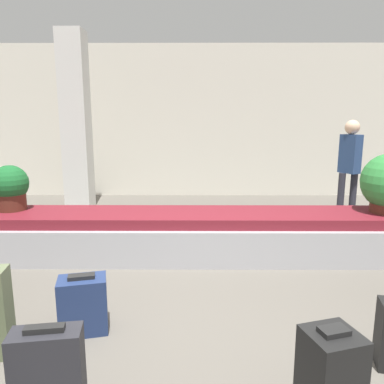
{
  "coord_description": "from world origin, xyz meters",
  "views": [
    {
      "loc": [
        0.02,
        -2.74,
        1.66
      ],
      "look_at": [
        0.0,
        1.66,
        0.8
      ],
      "focal_mm": 35.0,
      "sensor_mm": 36.0,
      "label": 1
    }
  ],
  "objects_px": {
    "suitcase_5": "(83,305)",
    "potted_plant_1": "(10,187)",
    "traveler_0": "(350,161)",
    "suitcase_1": "(330,379)",
    "pillar": "(76,122)"
  },
  "relations": [
    {
      "from": "pillar",
      "to": "suitcase_5",
      "type": "relative_size",
      "value": 6.71
    },
    {
      "from": "traveler_0",
      "to": "pillar",
      "type": "bearing_deg",
      "value": -127.32
    },
    {
      "from": "suitcase_5",
      "to": "traveler_0",
      "type": "xyz_separation_m",
      "value": [
        3.41,
        3.39,
        0.75
      ]
    },
    {
      "from": "pillar",
      "to": "traveler_0",
      "type": "bearing_deg",
      "value": -9.85
    },
    {
      "from": "pillar",
      "to": "traveler_0",
      "type": "relative_size",
      "value": 1.94
    },
    {
      "from": "pillar",
      "to": "potted_plant_1",
      "type": "distance_m",
      "value": 2.52
    },
    {
      "from": "suitcase_5",
      "to": "potted_plant_1",
      "type": "height_order",
      "value": "potted_plant_1"
    },
    {
      "from": "suitcase_1",
      "to": "traveler_0",
      "type": "xyz_separation_m",
      "value": [
        1.8,
        4.3,
        0.7
      ]
    },
    {
      "from": "pillar",
      "to": "suitcase_5",
      "type": "height_order",
      "value": "pillar"
    },
    {
      "from": "potted_plant_1",
      "to": "traveler_0",
      "type": "bearing_deg",
      "value": 18.25
    },
    {
      "from": "potted_plant_1",
      "to": "traveler_0",
      "type": "distance_m",
      "value": 5.06
    },
    {
      "from": "suitcase_5",
      "to": "suitcase_1",
      "type": "bearing_deg",
      "value": -42.95
    },
    {
      "from": "suitcase_5",
      "to": "potted_plant_1",
      "type": "bearing_deg",
      "value": 114.37
    },
    {
      "from": "suitcase_1",
      "to": "traveler_0",
      "type": "bearing_deg",
      "value": 50.69
    },
    {
      "from": "pillar",
      "to": "traveler_0",
      "type": "xyz_separation_m",
      "value": [
        4.69,
        -0.81,
        -0.62
      ]
    }
  ]
}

